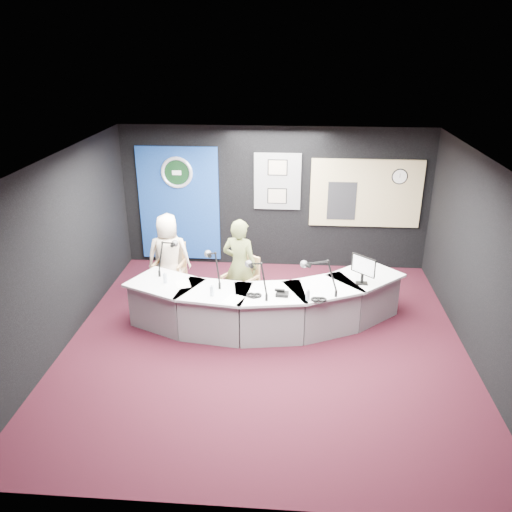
# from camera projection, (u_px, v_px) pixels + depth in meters

# --- Properties ---
(ground) EXTENTS (6.00, 6.00, 0.00)m
(ground) POSITION_uv_depth(u_px,v_px,m) (265.00, 343.00, 7.83)
(ground) COLOR black
(ground) RESTS_ON ground
(ceiling) EXTENTS (6.00, 6.00, 0.02)m
(ceiling) POSITION_uv_depth(u_px,v_px,m) (267.00, 161.00, 6.74)
(ceiling) COLOR silver
(ceiling) RESTS_ON ground
(wall_back) EXTENTS (6.00, 0.02, 2.80)m
(wall_back) POSITION_uv_depth(u_px,v_px,m) (275.00, 199.00, 10.04)
(wall_back) COLOR black
(wall_back) RESTS_ON ground
(wall_front) EXTENTS (6.00, 0.02, 2.80)m
(wall_front) POSITION_uv_depth(u_px,v_px,m) (246.00, 392.00, 4.53)
(wall_front) COLOR black
(wall_front) RESTS_ON ground
(wall_left) EXTENTS (0.02, 6.00, 2.80)m
(wall_left) POSITION_uv_depth(u_px,v_px,m) (61.00, 253.00, 7.49)
(wall_left) COLOR black
(wall_left) RESTS_ON ground
(wall_right) EXTENTS (0.02, 6.00, 2.80)m
(wall_right) POSITION_uv_depth(u_px,v_px,m) (482.00, 265.00, 7.08)
(wall_right) COLOR black
(wall_right) RESTS_ON ground
(broadcast_desk) EXTENTS (4.50, 1.90, 0.75)m
(broadcast_desk) POSITION_uv_depth(u_px,v_px,m) (264.00, 304.00, 8.20)
(broadcast_desk) COLOR silver
(broadcast_desk) RESTS_ON ground
(backdrop_panel) EXTENTS (1.60, 0.05, 2.30)m
(backdrop_panel) POSITION_uv_depth(u_px,v_px,m) (179.00, 204.00, 10.20)
(backdrop_panel) COLOR navy
(backdrop_panel) RESTS_ON wall_back
(agency_seal) EXTENTS (0.63, 0.07, 0.63)m
(agency_seal) POSITION_uv_depth(u_px,v_px,m) (177.00, 173.00, 9.91)
(agency_seal) COLOR silver
(agency_seal) RESTS_ON backdrop_panel
(seal_center) EXTENTS (0.48, 0.01, 0.48)m
(seal_center) POSITION_uv_depth(u_px,v_px,m) (177.00, 173.00, 9.92)
(seal_center) COLOR black
(seal_center) RESTS_ON backdrop_panel
(pinboard) EXTENTS (0.90, 0.04, 1.10)m
(pinboard) POSITION_uv_depth(u_px,v_px,m) (277.00, 182.00, 9.87)
(pinboard) COLOR slate
(pinboard) RESTS_ON wall_back
(framed_photo_upper) EXTENTS (0.34, 0.02, 0.27)m
(framed_photo_upper) POSITION_uv_depth(u_px,v_px,m) (278.00, 168.00, 9.74)
(framed_photo_upper) COLOR gray
(framed_photo_upper) RESTS_ON pinboard
(framed_photo_lower) EXTENTS (0.34, 0.02, 0.27)m
(framed_photo_lower) POSITION_uv_depth(u_px,v_px,m) (277.00, 196.00, 9.96)
(framed_photo_lower) COLOR gray
(framed_photo_lower) RESTS_ON pinboard
(booth_window_frame) EXTENTS (2.12, 0.06, 1.32)m
(booth_window_frame) POSITION_uv_depth(u_px,v_px,m) (366.00, 193.00, 9.83)
(booth_window_frame) COLOR tan
(booth_window_frame) RESTS_ON wall_back
(booth_glow) EXTENTS (2.00, 0.02, 1.20)m
(booth_glow) POSITION_uv_depth(u_px,v_px,m) (366.00, 194.00, 9.83)
(booth_glow) COLOR #FFE4A1
(booth_glow) RESTS_ON booth_window_frame
(equipment_rack) EXTENTS (0.55, 0.02, 0.75)m
(equipment_rack) POSITION_uv_depth(u_px,v_px,m) (342.00, 201.00, 9.90)
(equipment_rack) COLOR black
(equipment_rack) RESTS_ON booth_window_frame
(wall_clock) EXTENTS (0.28, 0.01, 0.28)m
(wall_clock) POSITION_uv_depth(u_px,v_px,m) (400.00, 177.00, 9.63)
(wall_clock) COLOR white
(wall_clock) RESTS_ON booth_window_frame
(armchair_left) EXTENTS (0.56, 0.56, 0.90)m
(armchair_left) POSITION_uv_depth(u_px,v_px,m) (170.00, 272.00, 9.14)
(armchair_left) COLOR tan
(armchair_left) RESTS_ON ground
(armchair_right) EXTENTS (0.78, 0.78, 1.00)m
(armchair_right) POSITION_uv_depth(u_px,v_px,m) (240.00, 284.00, 8.59)
(armchair_right) COLOR tan
(armchair_right) RESTS_ON ground
(draped_jacket) EXTENTS (0.51, 0.16, 0.70)m
(draped_jacket) POSITION_uv_depth(u_px,v_px,m) (170.00, 258.00, 9.30)
(draped_jacket) COLOR slate
(draped_jacket) RESTS_ON armchair_left
(person_man) EXTENTS (0.81, 0.59, 1.53)m
(person_man) POSITION_uv_depth(u_px,v_px,m) (169.00, 256.00, 9.01)
(person_man) COLOR #F6E1C4
(person_man) RESTS_ON ground
(person_woman) EXTENTS (0.69, 0.55, 1.64)m
(person_woman) POSITION_uv_depth(u_px,v_px,m) (240.00, 266.00, 8.47)
(person_woman) COLOR #5F6736
(person_woman) RESTS_ON ground
(computer_monitor) EXTENTS (0.32, 0.31, 0.29)m
(computer_monitor) POSITION_uv_depth(u_px,v_px,m) (363.00, 265.00, 7.90)
(computer_monitor) COLOR black
(computer_monitor) RESTS_ON broadcast_desk
(desk_phone) EXTENTS (0.20, 0.17, 0.05)m
(desk_phone) POSITION_uv_depth(u_px,v_px,m) (282.00, 294.00, 7.65)
(desk_phone) COLOR black
(desk_phone) RESTS_ON broadcast_desk
(headphones_near) EXTENTS (0.21, 0.21, 0.03)m
(headphones_near) POSITION_uv_depth(u_px,v_px,m) (319.00, 299.00, 7.50)
(headphones_near) COLOR black
(headphones_near) RESTS_ON broadcast_desk
(headphones_far) EXTENTS (0.19, 0.19, 0.03)m
(headphones_far) POSITION_uv_depth(u_px,v_px,m) (254.00, 295.00, 7.63)
(headphones_far) COLOR black
(headphones_far) RESTS_ON broadcast_desk
(paper_stack) EXTENTS (0.30, 0.35, 0.00)m
(paper_stack) POSITION_uv_depth(u_px,v_px,m) (183.00, 284.00, 8.01)
(paper_stack) COLOR white
(paper_stack) RESTS_ON broadcast_desk
(notepad) EXTENTS (0.34, 0.39, 0.00)m
(notepad) POSITION_uv_depth(u_px,v_px,m) (233.00, 300.00, 7.52)
(notepad) COLOR white
(notepad) RESTS_ON broadcast_desk
(boom_mic_a) EXTENTS (0.25, 0.73, 0.60)m
(boom_mic_a) POSITION_uv_depth(u_px,v_px,m) (167.00, 252.00, 8.43)
(boom_mic_a) COLOR black
(boom_mic_a) RESTS_ON broadcast_desk
(boom_mic_b) EXTENTS (0.38, 0.68, 0.60)m
(boom_mic_b) POSITION_uv_depth(u_px,v_px,m) (213.00, 263.00, 8.01)
(boom_mic_b) COLOR black
(boom_mic_b) RESTS_ON broadcast_desk
(boom_mic_c) EXTENTS (0.43, 0.66, 0.60)m
(boom_mic_c) POSITION_uv_depth(u_px,v_px,m) (257.00, 274.00, 7.65)
(boom_mic_c) COLOR black
(boom_mic_c) RESTS_ON broadcast_desk
(boom_mic_d) EXTENTS (0.60, 0.51, 0.60)m
(boom_mic_d) POSITION_uv_depth(u_px,v_px,m) (320.00, 272.00, 7.70)
(boom_mic_d) COLOR black
(boom_mic_d) RESTS_ON broadcast_desk
(water_bottles) EXTENTS (2.28, 0.48, 0.18)m
(water_bottles) POSITION_uv_depth(u_px,v_px,m) (234.00, 286.00, 7.76)
(water_bottles) COLOR silver
(water_bottles) RESTS_ON broadcast_desk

